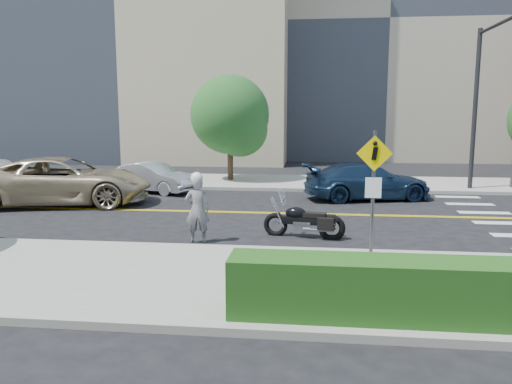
{
  "coord_description": "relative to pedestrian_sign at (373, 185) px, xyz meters",
  "views": [
    {
      "loc": [
        2.86,
        -17.35,
        3.51
      ],
      "look_at": [
        1.22,
        -2.82,
        1.2
      ],
      "focal_mm": 35.0,
      "sensor_mm": 36.0,
      "label": 1
    }
  ],
  "objects": [
    {
      "name": "pedestrian_sign",
      "position": [
        0.0,
        0.0,
        0.0
      ],
      "size": [
        0.78,
        0.08,
        3.0
      ],
      "color": "#4C4C51",
      "rests_on": "sidewalk_near"
    },
    {
      "name": "parked_car_blue",
      "position": [
        0.93,
        9.62,
        -1.21
      ],
      "size": [
        5.5,
        3.3,
        1.49
      ],
      "primitive_type": "imported",
      "rotation": [
        0.0,
        0.0,
        1.82
      ],
      "color": "#192E4B",
      "rests_on": "ground"
    },
    {
      "name": "motorcyclist",
      "position": [
        -4.43,
        2.03,
        -0.99
      ],
      "size": [
        0.73,
        0.54,
        1.95
      ],
      "rotation": [
        0.0,
        0.0,
        3.31
      ],
      "color": "#9D9EA2",
      "rests_on": "ground"
    },
    {
      "name": "building_mid",
      "position": [
        3.8,
        32.31,
        8.04
      ],
      "size": [
        18.0,
        14.0,
        20.0
      ],
      "primitive_type": "cube",
      "color": "#A39984",
      "rests_on": "ground_plane"
    },
    {
      "name": "motorcycle",
      "position": [
        -1.54,
        2.94,
        -1.27
      ],
      "size": [
        2.35,
        1.04,
        1.38
      ],
      "primitive_type": null,
      "rotation": [
        0.0,
        0.0,
        -0.16
      ],
      "color": "black",
      "rests_on": "ground"
    },
    {
      "name": "traffic_light",
      "position": [
        5.8,
        11.39,
        2.71
      ],
      "size": [
        0.28,
        4.5,
        7.0
      ],
      "color": "black",
      "rests_on": "sidewalk_far"
    },
    {
      "name": "sidewalk_near",
      "position": [
        -4.2,
        -1.19,
        -1.89
      ],
      "size": [
        60.0,
        5.0,
        0.15
      ],
      "primitive_type": "cube",
      "color": "#9E9B91",
      "rests_on": "ground_plane"
    },
    {
      "name": "sidewalk_far",
      "position": [
        -4.2,
        13.81,
        -1.89
      ],
      "size": [
        60.0,
        5.0,
        0.15
      ],
      "primitive_type": "cube",
      "color": "#9E9B91",
      "rests_on": "ground_plane"
    },
    {
      "name": "suv",
      "position": [
        -10.92,
        7.13,
        -1.04
      ],
      "size": [
        7.14,
        4.41,
        1.84
      ],
      "primitive_type": "imported",
      "rotation": [
        0.0,
        0.0,
        1.79
      ],
      "color": "tan",
      "rests_on": "ground"
    },
    {
      "name": "hedge",
      "position": [
        1.8,
        -2.99,
        -1.31
      ],
      "size": [
        9.0,
        0.9,
        1.0
      ],
      "primitive_type": "cube",
      "color": "#235619",
      "rests_on": "sidewalk_near"
    },
    {
      "name": "parked_car_silver",
      "position": [
        -8.45,
        10.47,
        -1.29
      ],
      "size": [
        4.28,
        2.78,
        1.33
      ],
      "primitive_type": "imported",
      "rotation": [
        0.0,
        0.0,
        1.2
      ],
      "color": "silver",
      "rests_on": "ground"
    },
    {
      "name": "tree_far_a",
      "position": [
        -5.5,
        14.05,
        1.48
      ],
      "size": [
        3.97,
        3.97,
        5.43
      ],
      "rotation": [
        0.0,
        0.0,
        -0.23
      ],
      "color": "#382619",
      "rests_on": "ground"
    },
    {
      "name": "ground_plane",
      "position": [
        -4.2,
        6.31,
        -1.96
      ],
      "size": [
        120.0,
        120.0,
        0.0
      ],
      "primitive_type": "plane",
      "color": "black",
      "rests_on": "ground"
    }
  ]
}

